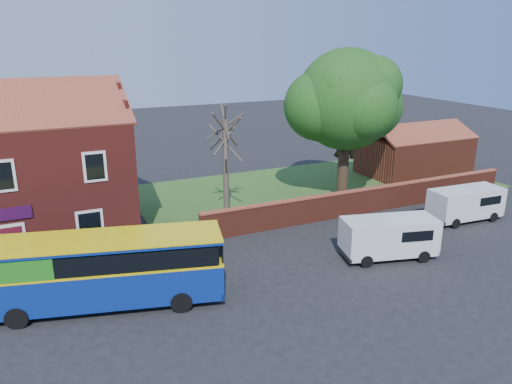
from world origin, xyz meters
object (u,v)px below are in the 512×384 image
bus (93,269)px  van_near (389,236)px  van_far (466,203)px  large_tree (346,102)px

bus → van_near: size_ratio=2.02×
bus → van_far: size_ratio=2.19×
bus → van_far: bus is taller
bus → van_near: 13.96m
large_tree → bus: bearing=-156.3°
bus → van_far: bearing=16.7°
van_far → large_tree: size_ratio=0.46×
van_near → large_tree: bearing=84.4°
van_near → large_tree: large_tree is taller
large_tree → van_far: bearing=-55.8°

